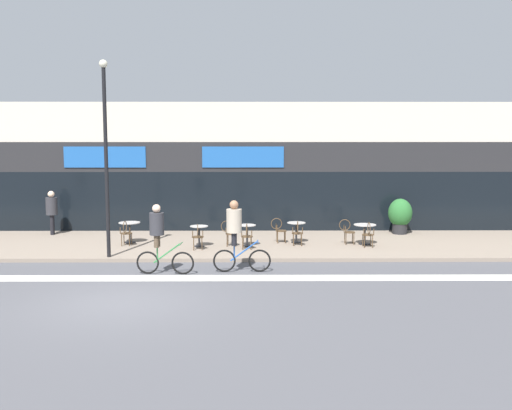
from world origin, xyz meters
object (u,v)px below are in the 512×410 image
Objects in this scene: bistro_table_0 at (130,228)px; cafe_chair_0_near at (126,231)px; cafe_chair_3_side at (279,229)px; pedestrian_near_end at (52,209)px; cafe_chair_1_near at (198,235)px; lamp_post at (106,147)px; bistro_table_4 at (365,230)px; bistro_table_3 at (296,228)px; cafe_chair_4_side at (347,230)px; cafe_chair_3_near at (298,231)px; cafe_chair_2_near at (247,234)px; bistro_table_1 at (199,232)px; bistro_table_2 at (247,231)px; cafe_chair_2_side at (229,231)px; cyclist_1 at (236,230)px; planter_pot at (400,215)px; cyclist_2 at (159,234)px; cafe_chair_4_near at (368,233)px.

cafe_chair_0_near is (-0.01, -0.63, -0.02)m from bistro_table_0.
pedestrian_near_end is (-8.81, 1.84, 0.50)m from cafe_chair_3_side.
cafe_chair_1_near is 0.15× the size of lamp_post.
pedestrian_near_end is (-11.87, 2.18, 0.50)m from bistro_table_4.
bistro_table_3 is at bearing 156.40° from pedestrian_near_end.
cafe_chair_4_side reaches higher than bistro_table_4.
cafe_chair_0_near is 1.00× the size of cafe_chair_3_near.
cafe_chair_2_near is at bearing -17.00° from bistro_table_0.
bistro_table_0 is 8.47m from bistro_table_4.
bistro_table_1 is 2.92m from cafe_chair_3_side.
bistro_table_2 is 0.63m from cafe_chair_2_side.
cafe_chair_2_near reaches higher than bistro_table_3.
cafe_chair_3_side is at bearing 69.73° from cyclist_1.
cafe_chair_1_near is 8.36m from planter_pot.
cyclist_1 is at bearing 176.83° from cafe_chair_2_near.
planter_pot is at bearing 23.14° from bistro_table_2.
cafe_chair_3_side is (1.78, 0.64, 0.00)m from cafe_chair_2_side.
bistro_table_1 is at bearing -168.08° from bistro_table_3.
bistro_table_3 is at bearing -73.83° from cafe_chair_1_near.
bistro_table_2 is at bearing -86.00° from cafe_chair_0_near.
cafe_chair_1_near is 3.13m from cafe_chair_3_side.
lamp_post is at bearing 139.84° from cyclist_2.
cyclist_2 is (-0.84, -3.00, 0.54)m from cafe_chair_1_near.
bistro_table_2 reaches higher than bistro_table_3.
cafe_chair_3_near is at bearing -6.17° from bistro_table_0.
cafe_chair_2_near is 1.00× the size of cafe_chair_4_near.
cafe_chair_4_near reaches higher than bistro_table_4.
cafe_chair_3_side is (2.83, 0.73, 0.00)m from bistro_table_1.
cafe_chair_1_near is 3.52m from cafe_chair_3_near.
pedestrian_near_end is (-7.04, 2.48, 0.50)m from cafe_chair_2_side.
cafe_chair_1_near reaches higher than bistro_table_2.
bistro_table_2 is 0.35× the size of cyclist_1.
cafe_chair_3_near is at bearing -170.98° from cafe_chair_4_side.
cafe_chair_1_near reaches higher than bistro_table_3.
cafe_chair_4_side is 0.65× the size of planter_pot.
planter_pot is at bearing 51.22° from bistro_table_4.
bistro_table_3 is at bearing -155.60° from planter_pot.
cafe_chair_2_side is at bearing 147.99° from pedestrian_near_end.
cafe_chair_2_side is 0.42× the size of cyclist_1.
cafe_chair_3_side and cafe_chair_4_near have the same top height.
pedestrian_near_end is at bearing 168.91° from cafe_chair_4_side.
cafe_chair_2_near is (4.26, -1.30, -0.02)m from bistro_table_0.
bistro_table_2 is 0.63m from cafe_chair_2_near.
cyclist_2 is (-1.89, -3.72, 0.54)m from cafe_chair_2_side.
planter_pot is (2.44, 2.26, 0.23)m from cafe_chair_4_side.
cafe_chair_2_near is at bearing -152.03° from planter_pot.
lamp_post is (-8.63, -2.16, 3.00)m from bistro_table_4.
cafe_chair_0_near is at bearing -176.05° from cafe_chair_2_side.
cafe_chair_0_near is 0.65× the size of planter_pot.
cafe_chair_4_near is at bearing -4.23° from bistro_table_2.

